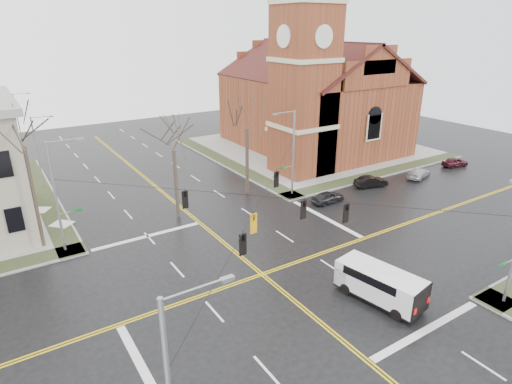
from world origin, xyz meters
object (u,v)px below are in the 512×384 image
parked_car_b (371,181)px  streetlight_north_a (38,150)px  tree_nw_near (173,146)px  church (312,91)px  tree_ne (247,124)px  signal_pole_nw (58,194)px  parked_car_a (328,197)px  streetlight_north_b (19,119)px  parked_car_d (455,162)px  parked_car_c (419,173)px  tree_nw_far (22,140)px  cargo_van (377,281)px  signal_pole_ne (292,151)px

parked_car_b → streetlight_north_a: bearing=72.6°
streetlight_north_a → tree_nw_near: bearing=-57.5°
church → tree_ne: (-17.23, -10.52, -0.71)m
signal_pole_nw → parked_car_a: (24.59, -3.76, -4.33)m
streetlight_north_a → parked_car_a: (23.93, -20.26, -3.85)m
streetlight_north_b → tree_nw_near: 36.43m
parked_car_b → signal_pole_nw: bearing=99.3°
church → parked_car_d: size_ratio=7.75×
streetlight_north_b → parked_car_d: size_ratio=2.26×
signal_pole_nw → parked_car_c: size_ratio=2.24×
parked_car_c → tree_nw_far: 41.80m
tree_ne → signal_pole_nw: bearing=-171.7°
church → parked_car_c: church is taller
church → signal_pole_nw: church is taller
signal_pole_nw → parked_car_c: (38.99, -3.77, -4.37)m
streetlight_north_b → tree_nw_far: 35.11m
parked_car_c → tree_ne: (-20.13, 6.53, 7.14)m
parked_car_a → parked_car_c: size_ratio=0.90×
cargo_van → parked_car_b: (15.79, 15.20, -0.69)m
parked_car_b → cargo_van: bearing=148.4°
streetlight_north_a → parked_car_d: (46.01, -19.96, -3.86)m
tree_nw_far → parked_car_d: bearing=-6.2°
parked_car_d → tree_nw_far: size_ratio=0.28×
streetlight_north_a → parked_car_c: bearing=-27.9°
church → tree_ne: church is taller
parked_car_d → tree_ne: 29.39m
signal_pole_nw → parked_car_b: signal_pole_nw is taller
streetlight_north_a → tree_nw_near: tree_nw_near is taller
parked_car_d → streetlight_north_a: bearing=77.8°
cargo_van → tree_ne: size_ratio=0.58×
signal_pole_nw → parked_car_a: signal_pole_nw is taller
parked_car_a → parked_car_d: parked_car_a is taller
church → streetlight_north_b: church is taller
tree_nw_far → tree_ne: bearing=2.8°
cargo_van → tree_nw_far: (-17.61, 19.82, 7.76)m
tree_nw_far → streetlight_north_b: bearing=86.3°
parked_car_b → tree_ne: size_ratio=0.36×
signal_pole_nw → tree_nw_near: size_ratio=0.94×
church → parked_car_a: church is taller
signal_pole_ne → tree_ne: size_ratio=0.84×
streetlight_north_b → parked_car_c: size_ratio=1.99×
streetlight_north_b → parked_car_c: bearing=-46.4°
signal_pole_nw → church: bearing=20.2°
signal_pole_nw → tree_ne: 19.26m
church → signal_pole_ne: church is taller
parked_car_a → parked_car_d: 22.09m
church → parked_car_a: 21.99m
tree_nw_far → parked_car_c: bearing=-7.8°
signal_pole_nw → tree_nw_far: bearing=131.4°
streetlight_north_b → tree_nw_far: (-2.23, -34.73, 4.61)m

